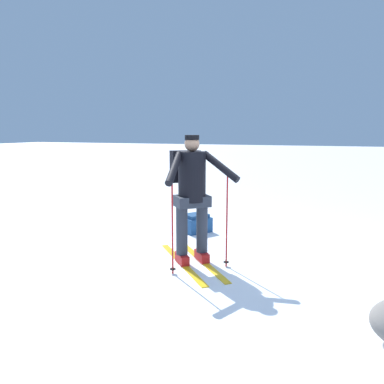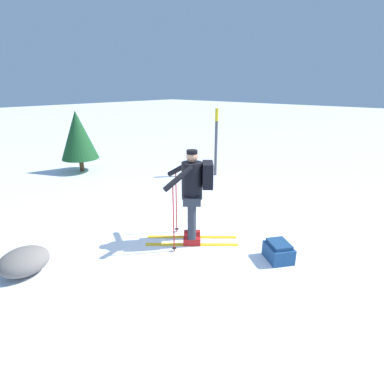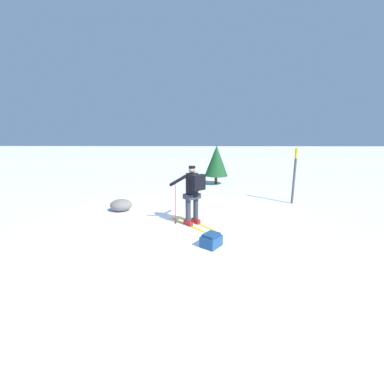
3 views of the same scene
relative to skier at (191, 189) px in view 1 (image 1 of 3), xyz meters
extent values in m
plane|color=white|center=(-0.52, 0.06, -0.99)|extent=(80.00, 80.00, 0.00)
cube|color=gold|center=(-0.12, -0.07, -0.98)|extent=(1.15, 1.31, 0.01)
cube|color=red|center=(-0.12, -0.07, -0.92)|extent=(0.28, 0.30, 0.12)
cylinder|color=#2D333D|center=(-0.12, -0.07, -0.51)|extent=(0.15, 0.15, 0.70)
cube|color=gold|center=(0.09, 0.11, -0.98)|extent=(1.15, 1.31, 0.01)
cube|color=red|center=(0.09, 0.11, -0.92)|extent=(0.28, 0.30, 0.12)
cylinder|color=#2D333D|center=(0.09, 0.11, -0.51)|extent=(0.15, 0.15, 0.70)
cube|color=#2D333D|center=(-0.02, 0.02, -0.15)|extent=(0.52, 0.51, 0.14)
cylinder|color=black|center=(-0.02, 0.02, 0.17)|extent=(0.36, 0.36, 0.64)
sphere|color=tan|center=(-0.02, 0.02, 0.58)|extent=(0.19, 0.19, 0.19)
cylinder|color=black|center=(-0.02, 0.02, 0.66)|extent=(0.18, 0.18, 0.06)
cube|color=black|center=(0.15, -0.18, 0.27)|extent=(0.41, 0.38, 0.42)
cylinder|color=red|center=(-0.49, 0.01, -0.37)|extent=(0.02, 0.02, 1.23)
cylinder|color=black|center=(-0.49, 0.01, -0.93)|extent=(0.07, 0.07, 0.01)
cylinder|color=black|center=(-0.39, -0.02, 0.30)|extent=(0.55, 0.24, 0.38)
cylinder|color=red|center=(0.06, 0.48, -0.37)|extent=(0.02, 0.02, 1.23)
cylinder|color=black|center=(0.06, 0.48, -0.93)|extent=(0.07, 0.07, 0.01)
cylinder|color=black|center=(0.08, 0.38, 0.30)|extent=(0.17, 0.56, 0.38)
cube|color=navy|center=(0.45, -1.44, -0.86)|extent=(0.56, 0.58, 0.25)
cube|color=navy|center=(0.45, -1.44, -0.71)|extent=(0.46, 0.48, 0.06)
camera|label=1|loc=(-1.69, 4.49, 0.75)|focal=35.00mm
camera|label=2|loc=(-3.65, -3.18, 1.70)|focal=28.00mm
camera|label=3|loc=(0.10, -6.95, 1.61)|focal=24.00mm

